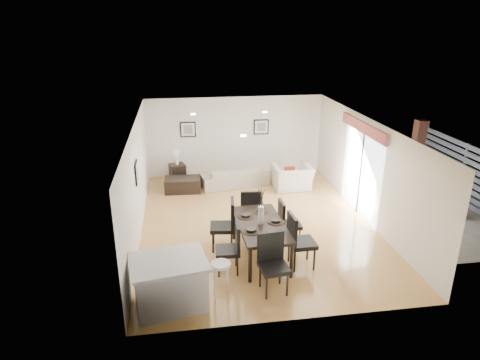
{
  "coord_description": "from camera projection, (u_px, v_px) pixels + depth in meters",
  "views": [
    {
      "loc": [
        -1.94,
        -10.14,
        5.08
      ],
      "look_at": [
        -0.37,
        0.4,
        1.09
      ],
      "focal_mm": 32.0,
      "sensor_mm": 36.0,
      "label": 1
    }
  ],
  "objects": [
    {
      "name": "side_table",
      "position": [
        178.0,
        173.0,
        14.2
      ],
      "size": [
        0.58,
        0.58,
        0.63
      ],
      "primitive_type": "cube",
      "rotation": [
        0.0,
        0.0,
        0.27
      ],
      "color": "black",
      "rests_on": "ground"
    },
    {
      "name": "cushion",
      "position": [
        290.0,
        172.0,
        13.46
      ],
      "size": [
        0.33,
        0.12,
        0.33
      ],
      "primitive_type": "cube",
      "rotation": [
        0.0,
        0.0,
        3.1
      ],
      "color": "maroon",
      "rests_on": "armchair"
    },
    {
      "name": "framed_print_back_right",
      "position": [
        261.0,
        127.0,
        14.67
      ],
      "size": [
        0.52,
        0.04,
        0.52
      ],
      "color": "black",
      "rests_on": "wall_back"
    },
    {
      "name": "dining_chair_enear",
      "position": [
        298.0,
        238.0,
        9.18
      ],
      "size": [
        0.58,
        0.58,
        1.24
      ],
      "rotation": [
        0.0,
        0.0,
        1.61
      ],
      "color": "black",
      "rests_on": "ground"
    },
    {
      "name": "sofa",
      "position": [
        234.0,
        176.0,
        13.92
      ],
      "size": [
        2.26,
        1.17,
        0.63
      ],
      "primitive_type": "imported",
      "rotation": [
        0.0,
        0.0,
        3.3
      ],
      "color": "gray",
      "rests_on": "ground"
    },
    {
      "name": "ceiling",
      "position": [
        257.0,
        124.0,
        10.5
      ],
      "size": [
        6.0,
        8.0,
        0.02
      ],
      "primitive_type": "cube",
      "color": "white",
      "rests_on": "wall_back"
    },
    {
      "name": "framed_print_left_wall",
      "position": [
        137.0,
        173.0,
        10.27
      ],
      "size": [
        0.04,
        0.52,
        0.52
      ],
      "rotation": [
        0.0,
        0.0,
        1.57
      ],
      "color": "black",
      "rests_on": "wall_left"
    },
    {
      "name": "sliding_door",
      "position": [
        362.0,
        155.0,
        11.54
      ],
      "size": [
        0.12,
        2.7,
        2.57
      ],
      "color": "white",
      "rests_on": "wall_right"
    },
    {
      "name": "armchair",
      "position": [
        292.0,
        177.0,
        13.65
      ],
      "size": [
        1.23,
        1.09,
        0.77
      ],
      "primitive_type": "imported",
      "rotation": [
        0.0,
        0.0,
        3.18
      ],
      "color": "beige",
      "rests_on": "ground"
    },
    {
      "name": "courtyard",
      "position": [
        454.0,
        169.0,
        12.77
      ],
      "size": [
        6.0,
        6.0,
        2.0
      ],
      "color": "gray",
      "rests_on": "ground"
    },
    {
      "name": "bar_stool",
      "position": [
        221.0,
        268.0,
        8.03
      ],
      "size": [
        0.38,
        0.38,
        0.82
      ],
      "color": "white",
      "rests_on": "ground"
    },
    {
      "name": "vase",
      "position": [
        261.0,
        210.0,
        9.39
      ],
      "size": [
        1.02,
        1.6,
        0.84
      ],
      "color": "white",
      "rests_on": "dining_table"
    },
    {
      "name": "coffee_table",
      "position": [
        183.0,
        185.0,
        13.46
      ],
      "size": [
        1.14,
        0.72,
        0.44
      ],
      "primitive_type": "cube",
      "rotation": [
        0.0,
        0.0,
        -0.05
      ],
      "color": "black",
      "rests_on": "ground"
    },
    {
      "name": "wall_right",
      "position": [
        367.0,
        170.0,
        11.38
      ],
      "size": [
        0.04,
        8.0,
        2.7
      ],
      "primitive_type": "cube",
      "color": "white",
      "rests_on": "ground"
    },
    {
      "name": "wall_back",
      "position": [
        235.0,
        136.0,
        14.67
      ],
      "size": [
        6.0,
        0.04,
        2.7
      ],
      "primitive_type": "cube",
      "color": "white",
      "rests_on": "ground"
    },
    {
      "name": "kitchen_island",
      "position": [
        170.0,
        283.0,
        7.97
      ],
      "size": [
        1.53,
        1.27,
        0.97
      ],
      "rotation": [
        0.0,
        0.0,
        0.16
      ],
      "color": "silver",
      "rests_on": "ground"
    },
    {
      "name": "dining_table",
      "position": [
        261.0,
        227.0,
        9.54
      ],
      "size": [
        1.09,
        2.07,
        0.85
      ],
      "rotation": [
        0.0,
        0.0,
        0.04
      ],
      "color": "black",
      "rests_on": "ground"
    },
    {
      "name": "dining_chair_wfar",
      "position": [
        227.0,
        222.0,
        9.93
      ],
      "size": [
        0.61,
        0.61,
        1.23
      ],
      "rotation": [
        0.0,
        0.0,
        -1.69
      ],
      "color": "black",
      "rests_on": "ground"
    },
    {
      "name": "wall_left",
      "position": [
        137.0,
        181.0,
        10.55
      ],
      "size": [
        0.04,
        8.0,
        2.7
      ],
      "primitive_type": "cube",
      "color": "white",
      "rests_on": "ground"
    },
    {
      "name": "courtyard_plant_b",
      "position": [
        423.0,
        182.0,
        13.41
      ],
      "size": [
        0.45,
        0.45,
        0.67
      ],
      "primitive_type": "imported",
      "rotation": [
        0.0,
        0.0,
        0.23
      ],
      "color": "#395D28",
      "rests_on": "ground"
    },
    {
      "name": "dining_chair_efar",
      "position": [
        286.0,
        220.0,
        10.16
      ],
      "size": [
        0.5,
        0.5,
        1.11
      ],
      "rotation": [
        0.0,
        0.0,
        1.57
      ],
      "color": "black",
      "rests_on": "ground"
    },
    {
      "name": "dining_chair_wnear",
      "position": [
        232.0,
        245.0,
        9.01
      ],
      "size": [
        0.53,
        0.53,
        1.12
      ],
      "rotation": [
        0.0,
        0.0,
        -1.62
      ],
      "color": "black",
      "rests_on": "ground"
    },
    {
      "name": "framed_print_back_left",
      "position": [
        188.0,
        129.0,
        14.32
      ],
      "size": [
        0.52,
        0.04,
        0.52
      ],
      "color": "black",
      "rests_on": "wall_back"
    },
    {
      "name": "dining_chair_head",
      "position": [
        272.0,
        259.0,
        8.41
      ],
      "size": [
        0.59,
        0.59,
        1.2
      ],
      "rotation": [
        0.0,
        0.0,
        0.1
      ],
      "color": "black",
      "rests_on": "ground"
    },
    {
      "name": "table_lamp",
      "position": [
        177.0,
        155.0,
        13.98
      ],
      "size": [
        0.25,
        0.25,
        0.48
      ],
      "color": "white",
      "rests_on": "side_table"
    },
    {
      "name": "dining_chair_foot",
      "position": [
        251.0,
        209.0,
        10.74
      ],
      "size": [
        0.57,
        0.57,
        1.15
      ],
      "rotation": [
        0.0,
        0.0,
        3.03
      ],
      "color": "black",
      "rests_on": "ground"
    },
    {
      "name": "ground",
      "position": [
        256.0,
        223.0,
        11.44
      ],
      "size": [
        8.0,
        8.0,
        0.0
      ],
      "primitive_type": "plane",
      "color": "tan",
      "rests_on": "ground"
    },
    {
      "name": "courtyard_plant_a",
      "position": [
        454.0,
        205.0,
        11.65
      ],
      "size": [
        0.77,
        0.72,
        0.7
      ],
      "primitive_type": "imported",
      "rotation": [
        0.0,
        0.0,
        -0.33
      ],
      "color": "#395D28",
      "rests_on": "ground"
    },
    {
      "name": "wall_front",
      "position": [
        299.0,
        254.0,
        7.26
      ],
      "size": [
        6.0,
        0.04,
        2.7
      ],
      "primitive_type": "cube",
      "color": "white",
      "rests_on": "ground"
    }
  ]
}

